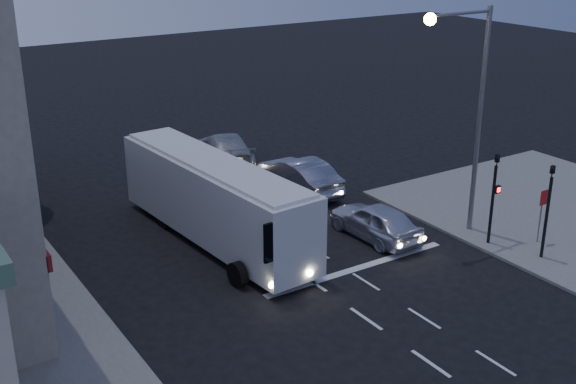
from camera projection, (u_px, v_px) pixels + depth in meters
ground at (347, 306)px, 24.08m from camera, size 120.00×120.00×0.00m
road_markings at (321, 260)px, 27.33m from camera, size 8.00×30.55×0.01m
tour_bus at (214, 198)px, 28.34m from camera, size 3.11×11.18×3.39m
car_suv at (376, 221)px, 29.00m from camera, size 1.86×4.38×1.48m
car_sedan_a at (299, 175)px, 33.88m from camera, size 1.77×5.05×1.66m
car_sedan_b at (226, 149)px, 37.87m from camera, size 3.88×6.07×1.64m
traffic_signal_main at (494, 188)px, 27.70m from camera, size 0.25×0.35×4.10m
traffic_signal_side at (549, 200)px, 26.50m from camera, size 0.18×0.15×4.10m
regulatory_sign at (542, 207)px, 28.06m from camera, size 0.45×0.12×2.20m
streetlight at (470, 97)px, 27.52m from camera, size 3.32×0.44×9.00m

